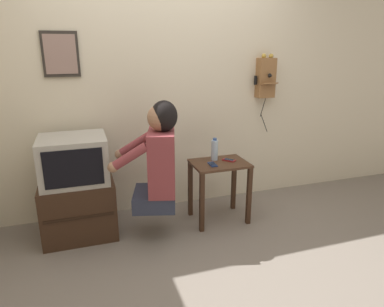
% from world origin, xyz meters
% --- Properties ---
extents(ground_plane, '(14.00, 14.00, 0.00)m').
position_xyz_m(ground_plane, '(0.00, 0.00, 0.00)').
color(ground_plane, slate).
extents(wall_back, '(6.80, 0.05, 2.55)m').
position_xyz_m(wall_back, '(0.00, 0.99, 1.27)').
color(wall_back, beige).
rests_on(wall_back, ground_plane).
extents(side_table, '(0.52, 0.39, 0.59)m').
position_xyz_m(side_table, '(0.41, 0.48, 0.45)').
color(side_table, '#422819').
rests_on(side_table, ground_plane).
extents(person, '(0.63, 0.54, 0.94)m').
position_xyz_m(person, '(-0.20, 0.38, 0.73)').
color(person, '#2D3347').
rests_on(person, ground_plane).
extents(tv_stand, '(0.62, 0.53, 0.52)m').
position_xyz_m(tv_stand, '(-0.89, 0.62, 0.26)').
color(tv_stand, '#382316').
rests_on(tv_stand, ground_plane).
extents(television, '(0.56, 0.49, 0.40)m').
position_xyz_m(television, '(-0.89, 0.62, 0.71)').
color(television, '#ADA89E').
rests_on(television, tv_stand).
extents(wall_phone_antique, '(0.23, 0.19, 0.83)m').
position_xyz_m(wall_phone_antique, '(1.09, 0.91, 1.33)').
color(wall_phone_antique, olive).
extents(framed_picture, '(0.31, 0.03, 0.39)m').
position_xyz_m(framed_picture, '(-0.92, 0.95, 1.58)').
color(framed_picture, '#2D2823').
extents(cell_phone_held, '(0.07, 0.13, 0.01)m').
position_xyz_m(cell_phone_held, '(0.31, 0.43, 0.60)').
color(cell_phone_held, navy).
rests_on(cell_phone_held, side_table).
extents(cell_phone_spare, '(0.13, 0.13, 0.01)m').
position_xyz_m(cell_phone_spare, '(0.51, 0.50, 0.60)').
color(cell_phone_spare, maroon).
rests_on(cell_phone_spare, side_table).
extents(water_bottle, '(0.07, 0.07, 0.22)m').
position_xyz_m(water_bottle, '(0.39, 0.57, 0.69)').
color(water_bottle, '#ADC6DB').
rests_on(water_bottle, side_table).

